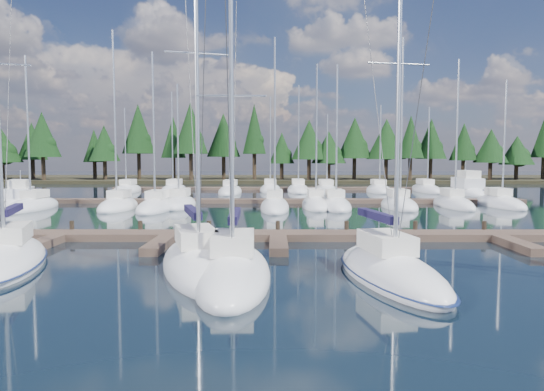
{
  "coord_description": "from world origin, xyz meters",
  "views": [
    {
      "loc": [
        -0.26,
        -8.93,
        4.54
      ],
      "look_at": [
        -0.34,
        22.0,
        2.14
      ],
      "focal_mm": 32.0,
      "sensor_mm": 36.0,
      "label": 1
    }
  ],
  "objects_px": {
    "front_sailboat_2": "(198,264)",
    "main_dock": "(278,237)",
    "motor_yacht_right": "(467,190)",
    "motor_yacht_left": "(20,201)",
    "front_sailboat_1": "(7,259)",
    "front_sailboat_3": "(233,272)",
    "front_sailboat_4": "(390,272)"
  },
  "relations": [
    {
      "from": "front_sailboat_2",
      "to": "front_sailboat_3",
      "type": "distance_m",
      "value": 2.07
    },
    {
      "from": "front_sailboat_2",
      "to": "front_sailboat_4",
      "type": "bearing_deg",
      "value": -10.13
    },
    {
      "from": "front_sailboat_1",
      "to": "front_sailboat_4",
      "type": "height_order",
      "value": "front_sailboat_1"
    },
    {
      "from": "front_sailboat_3",
      "to": "motor_yacht_right",
      "type": "height_order",
      "value": "front_sailboat_3"
    },
    {
      "from": "main_dock",
      "to": "front_sailboat_1",
      "type": "bearing_deg",
      "value": -151.36
    },
    {
      "from": "front_sailboat_3",
      "to": "front_sailboat_1",
      "type": "bearing_deg",
      "value": 167.03
    },
    {
      "from": "front_sailboat_3",
      "to": "motor_yacht_left",
      "type": "xyz_separation_m",
      "value": [
        -22.73,
        28.21,
        0.18
      ]
    },
    {
      "from": "front_sailboat_1",
      "to": "motor_yacht_right",
      "type": "bearing_deg",
      "value": 48.95
    },
    {
      "from": "front_sailboat_1",
      "to": "motor_yacht_right",
      "type": "relative_size",
      "value": 1.51
    },
    {
      "from": "main_dock",
      "to": "front_sailboat_2",
      "type": "bearing_deg",
      "value": -114.91
    },
    {
      "from": "front_sailboat_4",
      "to": "motor_yacht_left",
      "type": "distance_m",
      "value": 40.13
    },
    {
      "from": "main_dock",
      "to": "front_sailboat_1",
      "type": "relative_size",
      "value": 2.92
    },
    {
      "from": "main_dock",
      "to": "motor_yacht_left",
      "type": "distance_m",
      "value": 31.44
    },
    {
      "from": "main_dock",
      "to": "front_sailboat_3",
      "type": "relative_size",
      "value": 3.6
    },
    {
      "from": "front_sailboat_2",
      "to": "motor_yacht_right",
      "type": "distance_m",
      "value": 50.04
    },
    {
      "from": "front_sailboat_1",
      "to": "motor_yacht_left",
      "type": "xyz_separation_m",
      "value": [
        -13.02,
        25.98,
        0.17
      ]
    },
    {
      "from": "main_dock",
      "to": "front_sailboat_1",
      "type": "distance_m",
      "value": 13.06
    },
    {
      "from": "front_sailboat_1",
      "to": "front_sailboat_4",
      "type": "relative_size",
      "value": 1.06
    },
    {
      "from": "main_dock",
      "to": "front_sailboat_3",
      "type": "distance_m",
      "value": 8.67
    },
    {
      "from": "front_sailboat_2",
      "to": "front_sailboat_4",
      "type": "relative_size",
      "value": 1.08
    },
    {
      "from": "front_sailboat_4",
      "to": "motor_yacht_right",
      "type": "bearing_deg",
      "value": 65.02
    },
    {
      "from": "motor_yacht_left",
      "to": "front_sailboat_4",
      "type": "bearing_deg",
      "value": -44.57
    },
    {
      "from": "main_dock",
      "to": "front_sailboat_1",
      "type": "height_order",
      "value": "front_sailboat_1"
    },
    {
      "from": "front_sailboat_1",
      "to": "motor_yacht_right",
      "type": "distance_m",
      "value": 54.3
    },
    {
      "from": "front_sailboat_2",
      "to": "motor_yacht_right",
      "type": "bearing_deg",
      "value": 56.66
    },
    {
      "from": "front_sailboat_1",
      "to": "front_sailboat_3",
      "type": "relative_size",
      "value": 1.23
    },
    {
      "from": "front_sailboat_2",
      "to": "main_dock",
      "type": "bearing_deg",
      "value": 65.09
    },
    {
      "from": "motor_yacht_left",
      "to": "motor_yacht_right",
      "type": "xyz_separation_m",
      "value": [
        48.68,
        14.97,
        0.08
      ]
    },
    {
      "from": "front_sailboat_2",
      "to": "motor_yacht_left",
      "type": "xyz_separation_m",
      "value": [
        -21.18,
        26.84,
        0.16
      ]
    },
    {
      "from": "front_sailboat_2",
      "to": "front_sailboat_4",
      "type": "height_order",
      "value": "front_sailboat_2"
    },
    {
      "from": "front_sailboat_3",
      "to": "motor_yacht_right",
      "type": "relative_size",
      "value": 1.22
    },
    {
      "from": "motor_yacht_right",
      "to": "motor_yacht_left",
      "type": "bearing_deg",
      "value": -162.91
    }
  ]
}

